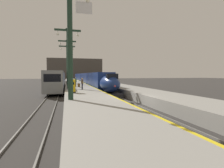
{
  "coord_description": "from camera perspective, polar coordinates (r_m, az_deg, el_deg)",
  "views": [
    {
      "loc": [
        -6.27,
        -15.61,
        3.2
      ],
      "look_at": [
        0.38,
        9.3,
        1.8
      ],
      "focal_mm": 27.69,
      "sensor_mm": 36.0,
      "label": 1
    }
  ],
  "objects": [
    {
      "name": "regional_train_adjacent",
      "position": [
        43.24,
        -17.37,
        1.55
      ],
      "size": [
        2.85,
        36.6,
        3.8
      ],
      "color": "gray",
      "rests_on": "ground"
    },
    {
      "name": "terminus_back_wall",
      "position": [
        117.83,
        -11.94,
        4.89
      ],
      "size": [
        36.0,
        2.0,
        14.0
      ],
      "primitive_type": "cube",
      "color": "#4C4742",
      "rests_on": "ground"
    },
    {
      "name": "passenger_near_edge",
      "position": [
        30.97,
        -11.94,
        0.89
      ],
      "size": [
        0.38,
        0.51,
        1.69
      ],
      "color": "#23232D",
      "rests_on": "platform_left"
    },
    {
      "name": "rail_main_left",
      "position": [
        43.57,
        -7.63,
        -1.05
      ],
      "size": [
        0.08,
        110.0,
        0.12
      ],
      "primitive_type": "cube",
      "color": "slate",
      "rests_on": "ground"
    },
    {
      "name": "station_column_near",
      "position": [
        15.61,
        -13.52,
        16.38
      ],
      "size": [
        4.0,
        0.68,
        9.43
      ],
      "color": "#1E3828",
      "rests_on": "platform_left"
    },
    {
      "name": "highspeed_train_main",
      "position": [
        58.82,
        -8.83,
        1.88
      ],
      "size": [
        2.92,
        74.63,
        3.6
      ],
      "color": "navy",
      "rests_on": "ground"
    },
    {
      "name": "platform_left",
      "position": [
        40.51,
        -11.77,
        -0.74
      ],
      "size": [
        4.8,
        110.0,
        1.05
      ],
      "primitive_type": "cube",
      "color": "gray",
      "rests_on": "ground"
    },
    {
      "name": "platform_left_safety_stripe",
      "position": [
        40.66,
        -8.57,
        0.05
      ],
      "size": [
        0.2,
        107.8,
        0.01
      ],
      "primitive_type": "cube",
      "color": "yellow",
      "rests_on": "platform_left"
    },
    {
      "name": "ticket_machine_yellow",
      "position": [
        21.03,
        -12.94,
        -0.81
      ],
      "size": [
        0.76,
        0.62,
        1.6
      ],
      "color": "yellow",
      "rests_on": "platform_left"
    },
    {
      "name": "passenger_mid_platform",
      "position": [
        25.3,
        -9.81,
        0.43
      ],
      "size": [
        0.36,
        0.52,
        1.69
      ],
      "color": "#23232D",
      "rests_on": "platform_left"
    },
    {
      "name": "station_column_mid",
      "position": [
        28.19,
        -14.3,
        9.99
      ],
      "size": [
        4.0,
        0.68,
        9.28
      ],
      "color": "#1E3828",
      "rests_on": "platform_left"
    },
    {
      "name": "ground_plane",
      "position": [
        17.12,
        6.89,
        -7.69
      ],
      "size": [
        260.0,
        260.0,
        0.0
      ],
      "primitive_type": "plane",
      "color": "#33302D"
    },
    {
      "name": "station_column_far",
      "position": [
        41.31,
        -14.52,
        8.32
      ],
      "size": [
        4.0,
        0.68,
        10.03
      ],
      "color": "#1E3828",
      "rests_on": "platform_left"
    },
    {
      "name": "rail_secondary_right",
      "position": [
        43.23,
        -16.34,
        -1.18
      ],
      "size": [
        0.08,
        110.0,
        0.12
      ],
      "primitive_type": "cube",
      "color": "slate",
      "rests_on": "ground"
    },
    {
      "name": "rolling_suitcase",
      "position": [
        31.15,
        -10.9,
        -0.34
      ],
      "size": [
        0.4,
        0.22,
        0.98
      ],
      "color": "brown",
      "rests_on": "platform_left"
    },
    {
      "name": "rail_main_right",
      "position": [
        43.79,
        -5.68,
        -1.02
      ],
      "size": [
        0.08,
        110.0,
        0.12
      ],
      "primitive_type": "cube",
      "color": "slate",
      "rests_on": "ground"
    },
    {
      "name": "station_column_distant",
      "position": [
        46.03,
        -14.57,
        7.49
      ],
      "size": [
        4.0,
        0.68,
        9.6
      ],
      "color": "#1E3828",
      "rests_on": "platform_left"
    },
    {
      "name": "rail_secondary_left",
      "position": [
        43.3,
        -18.33,
        -1.21
      ],
      "size": [
        0.08,
        110.0,
        0.12
      ],
      "primitive_type": "cube",
      "color": "slate",
      "rests_on": "ground"
    },
    {
      "name": "platform_right",
      "position": [
        41.74,
        -0.6,
        -0.57
      ],
      "size": [
        4.8,
        110.0,
        1.05
      ],
      "primitive_type": "cube",
      "color": "gray",
      "rests_on": "ground"
    }
  ]
}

